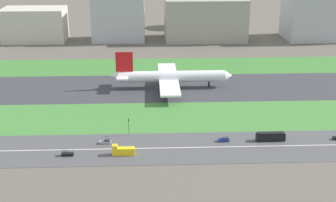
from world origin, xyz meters
TOP-DOWN VIEW (x-y plane):
  - ground_plane at (0.00, 0.00)m, footprint 800.00×800.00m
  - runway at (0.00, 0.00)m, footprint 280.00×46.00m
  - grass_median_north at (0.00, 41.00)m, footprint 280.00×36.00m
  - grass_median_south at (0.00, -41.00)m, footprint 280.00×36.00m
  - highway at (0.00, -73.00)m, footprint 280.00×28.00m
  - highway_centerline at (0.00, -73.00)m, footprint 266.00×0.50m
  - airliner at (4.57, 0.00)m, footprint 65.00×56.00m
  - car_1 at (-23.45, -68.00)m, footprint 4.40×1.80m
  - truck_0 at (-16.22, -78.00)m, footprint 8.40×2.50m
  - bus_0 at (42.30, -68.00)m, footprint 11.60×2.50m
  - car_4 at (23.64, -68.00)m, footprint 4.40×1.80m
  - car_2 at (-37.16, -78.00)m, footprint 4.40×1.80m
  - traffic_light at (-14.62, -60.01)m, footprint 0.36×0.50m
  - terminal_building at (-90.00, 114.00)m, footprint 45.33×26.94m
  - hangar_building at (-28.05, 114.00)m, footprint 38.37×26.01m
  - office_tower at (36.56, 114.00)m, footprint 59.83×34.48m
  - cargo_warehouse at (124.51, 114.00)m, footprint 53.33×35.78m
  - fuel_tank_west at (21.91, 159.00)m, footprint 25.42×25.42m
  - fuel_tank_centre at (54.68, 159.00)m, footprint 23.29×23.29m

SIDE VIEW (x-z plane):
  - ground_plane at x=0.00m, z-range 0.00..0.00m
  - runway at x=0.00m, z-range 0.00..0.10m
  - grass_median_north at x=0.00m, z-range 0.00..0.10m
  - grass_median_south at x=0.00m, z-range 0.00..0.10m
  - highway at x=0.00m, z-range 0.00..0.10m
  - highway_centerline at x=0.00m, z-range 0.10..0.11m
  - car_1 at x=-23.45m, z-range -0.08..1.92m
  - car_4 at x=23.64m, z-range -0.08..1.92m
  - car_2 at x=-37.16m, z-range -0.08..1.92m
  - truck_0 at x=-16.22m, z-range -0.33..3.67m
  - bus_0 at x=42.30m, z-range 0.07..3.57m
  - traffic_light at x=-14.62m, z-range 0.69..7.89m
  - airliner at x=4.57m, z-range -3.62..16.08m
  - fuel_tank_west at x=21.91m, z-range 0.00..13.54m
  - fuel_tank_centre at x=54.68m, z-range 0.00..14.83m
  - terminal_building at x=-90.00m, z-range 0.00..24.25m
  - office_tower at x=36.56m, z-range 0.00..30.97m
  - hangar_building at x=-28.05m, z-range 0.00..33.99m
  - cargo_warehouse at x=124.51m, z-range 0.00..38.22m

